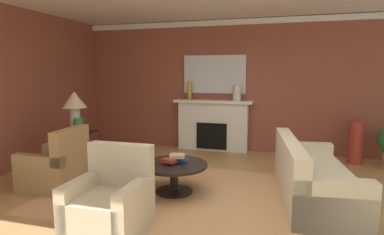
# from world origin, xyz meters

# --- Properties ---
(ground_plane) EXTENTS (9.70, 9.70, 0.00)m
(ground_plane) POSITION_xyz_m (0.00, 0.00, 0.00)
(ground_plane) COLOR tan
(wall_fireplace) EXTENTS (8.06, 0.12, 2.97)m
(wall_fireplace) POSITION_xyz_m (0.00, 3.00, 1.49)
(wall_fireplace) COLOR brown
(wall_fireplace) RESTS_ON ground_plane
(wall_window) EXTENTS (0.12, 6.49, 2.97)m
(wall_window) POSITION_xyz_m (-3.79, 0.30, 1.49)
(wall_window) COLOR brown
(wall_window) RESTS_ON ground_plane
(crown_moulding) EXTENTS (8.06, 0.08, 0.12)m
(crown_moulding) POSITION_xyz_m (0.00, 2.92, 2.89)
(crown_moulding) COLOR white
(area_rug) EXTENTS (3.62, 2.65, 0.01)m
(area_rug) POSITION_xyz_m (-0.56, 0.00, 0.01)
(area_rug) COLOR tan
(area_rug) RESTS_ON ground_plane
(fireplace) EXTENTS (1.80, 0.35, 1.16)m
(fireplace) POSITION_xyz_m (-0.59, 2.79, 0.55)
(fireplace) COLOR white
(fireplace) RESTS_ON ground_plane
(mantel_mirror) EXTENTS (1.44, 0.04, 0.87)m
(mantel_mirror) POSITION_xyz_m (-0.59, 2.91, 1.75)
(mantel_mirror) COLOR silver
(sofa) EXTENTS (1.14, 2.19, 0.85)m
(sofa) POSITION_xyz_m (1.39, 0.29, 0.30)
(sofa) COLOR beige
(sofa) RESTS_ON ground_plane
(armchair_near_window) EXTENTS (0.85, 0.85, 0.95)m
(armchair_near_window) POSITION_xyz_m (-2.40, -0.30, 0.31)
(armchair_near_window) COLOR #9E7A4C
(armchair_near_window) RESTS_ON ground_plane
(armchair_facing_fireplace) EXTENTS (0.81, 0.81, 0.95)m
(armchair_facing_fireplace) POSITION_xyz_m (-0.87, -1.28, 0.31)
(armchair_facing_fireplace) COLOR #C1B293
(armchair_facing_fireplace) RESTS_ON ground_plane
(coffee_table) EXTENTS (1.00, 1.00, 0.45)m
(coffee_table) POSITION_xyz_m (-0.56, 0.00, 0.34)
(coffee_table) COLOR black
(coffee_table) RESTS_ON ground_plane
(side_table) EXTENTS (0.56, 0.56, 0.70)m
(side_table) POSITION_xyz_m (-2.70, 0.64, 0.40)
(side_table) COLOR black
(side_table) RESTS_ON ground_plane
(table_lamp) EXTENTS (0.44, 0.44, 0.75)m
(table_lamp) POSITION_xyz_m (-2.70, 0.64, 1.22)
(table_lamp) COLOR beige
(table_lamp) RESTS_ON side_table
(vase_mantel_left) EXTENTS (0.11, 0.11, 0.42)m
(vase_mantel_left) POSITION_xyz_m (-1.14, 2.74, 1.38)
(vase_mantel_left) COLOR #B7892D
(vase_mantel_left) RESTS_ON fireplace
(vase_mantel_right) EXTENTS (0.18, 0.18, 0.34)m
(vase_mantel_right) POSITION_xyz_m (-0.04, 2.74, 1.33)
(vase_mantel_right) COLOR beige
(vase_mantel_right) RESTS_ON fireplace
(vase_on_side_table) EXTENTS (0.16, 0.16, 0.28)m
(vase_on_side_table) POSITION_xyz_m (-2.55, 0.52, 0.84)
(vase_on_side_table) COLOR #33703D
(vase_on_side_table) RESTS_ON side_table
(vase_tall_corner) EXTENTS (0.28, 0.28, 0.84)m
(vase_tall_corner) POSITION_xyz_m (2.36, 2.49, 0.42)
(vase_tall_corner) COLOR #9E3328
(vase_tall_corner) RESTS_ON ground_plane
(book_red_cover) EXTENTS (0.21, 0.20, 0.04)m
(book_red_cover) POSITION_xyz_m (-0.46, 0.12, 0.47)
(book_red_cover) COLOR navy
(book_red_cover) RESTS_ON coffee_table
(book_art_folio) EXTENTS (0.24, 0.20, 0.05)m
(book_art_folio) POSITION_xyz_m (-0.60, -0.09, 0.52)
(book_art_folio) COLOR maroon
(book_art_folio) RESTS_ON coffee_table
(book_small_novel) EXTENTS (0.25, 0.22, 0.05)m
(book_small_novel) POSITION_xyz_m (-0.51, 0.02, 0.57)
(book_small_novel) COLOR tan
(book_small_novel) RESTS_ON coffee_table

